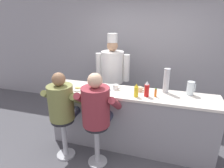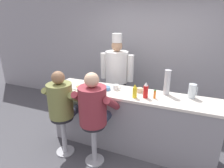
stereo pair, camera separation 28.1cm
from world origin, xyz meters
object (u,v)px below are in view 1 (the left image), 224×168
(water_pitcher_clear, at_px, (190,88))
(ketchup_bottle_red, at_px, (147,89))
(diner_seated_olive, at_px, (62,105))
(cook_in_whites_near, at_px, (112,74))
(coffee_mug_white, at_px, (116,87))
(diner_seated_maroon, at_px, (97,109))
(hot_sauce_bottle_orange, at_px, (156,93))
(coffee_mug_tan, at_px, (140,89))
(mustard_bottle_yellow, at_px, (136,91))
(breakfast_plate, at_px, (78,89))
(cup_stack_steel, at_px, (166,81))
(cereal_bowl, at_px, (105,88))

(water_pitcher_clear, bearing_deg, ketchup_bottle_red, -157.92)
(ketchup_bottle_red, height_order, water_pitcher_clear, ketchup_bottle_red)
(diner_seated_olive, xyz_separation_m, cook_in_whites_near, (0.38, 1.41, 0.12))
(coffee_mug_white, relative_size, cook_in_whites_near, 0.07)
(diner_seated_maroon, bearing_deg, hot_sauce_bottle_orange, 31.03)
(diner_seated_olive, bearing_deg, water_pitcher_clear, 20.90)
(water_pitcher_clear, xyz_separation_m, coffee_mug_tan, (-0.77, -0.09, -0.07))
(mustard_bottle_yellow, bearing_deg, coffee_mug_white, 151.81)
(water_pitcher_clear, bearing_deg, breakfast_plate, -170.47)
(hot_sauce_bottle_orange, bearing_deg, mustard_bottle_yellow, -162.90)
(hot_sauce_bottle_orange, height_order, water_pitcher_clear, water_pitcher_clear)
(coffee_mug_tan, distance_m, diner_seated_maroon, 0.82)
(cook_in_whites_near, bearing_deg, diner_seated_maroon, -82.44)
(breakfast_plate, relative_size, diner_seated_maroon, 0.15)
(mustard_bottle_yellow, bearing_deg, diner_seated_olive, -160.01)
(cup_stack_steel, bearing_deg, water_pitcher_clear, 1.31)
(ketchup_bottle_red, relative_size, mustard_bottle_yellow, 1.16)
(cereal_bowl, distance_m, cook_in_whites_near, 0.90)
(cup_stack_steel, distance_m, diner_seated_olive, 1.67)
(cup_stack_steel, bearing_deg, coffee_mug_tan, -169.12)
(diner_seated_olive, bearing_deg, cup_stack_steel, 25.26)
(hot_sauce_bottle_orange, relative_size, diner_seated_olive, 0.09)
(cook_in_whites_near, bearing_deg, coffee_mug_white, -69.42)
(diner_seated_maroon, bearing_deg, ketchup_bottle_red, 34.41)
(hot_sauce_bottle_orange, bearing_deg, cook_in_whites_near, 136.12)
(breakfast_plate, bearing_deg, ketchup_bottle_red, 1.98)
(coffee_mug_white, distance_m, coffee_mug_tan, 0.40)
(ketchup_bottle_red, xyz_separation_m, mustard_bottle_yellow, (-0.15, -0.06, -0.02))
(ketchup_bottle_red, relative_size, cereal_bowl, 1.50)
(coffee_mug_tan, height_order, diner_seated_olive, diner_seated_olive)
(water_pitcher_clear, xyz_separation_m, diner_seated_olive, (-1.86, -0.71, -0.22))
(breakfast_plate, height_order, cup_stack_steel, cup_stack_steel)
(mustard_bottle_yellow, xyz_separation_m, cereal_bowl, (-0.54, 0.13, -0.07))
(coffee_mug_white, bearing_deg, cereal_bowl, -156.88)
(cereal_bowl, xyz_separation_m, cook_in_whites_near, (-0.14, 0.89, -0.02))
(cereal_bowl, height_order, cup_stack_steel, cup_stack_steel)
(cereal_bowl, xyz_separation_m, coffee_mug_tan, (0.57, 0.11, 0.01))
(mustard_bottle_yellow, bearing_deg, water_pitcher_clear, 22.10)
(hot_sauce_bottle_orange, height_order, coffee_mug_white, hot_sauce_bottle_orange)
(hot_sauce_bottle_orange, bearing_deg, cup_stack_steel, 58.42)
(coffee_mug_tan, bearing_deg, coffee_mug_white, -174.96)
(hot_sauce_bottle_orange, bearing_deg, diner_seated_maroon, -148.97)
(water_pitcher_clear, height_order, coffee_mug_white, water_pitcher_clear)
(mustard_bottle_yellow, relative_size, diner_seated_maroon, 0.15)
(ketchup_bottle_red, xyz_separation_m, cook_in_whites_near, (-0.84, 0.96, -0.11))
(coffee_mug_tan, bearing_deg, diner_seated_maroon, -129.99)
(ketchup_bottle_red, distance_m, breakfast_plate, 1.16)
(ketchup_bottle_red, relative_size, cook_in_whites_near, 0.13)
(breakfast_plate, relative_size, diner_seated_olive, 0.16)
(ketchup_bottle_red, distance_m, cook_in_whites_near, 1.28)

